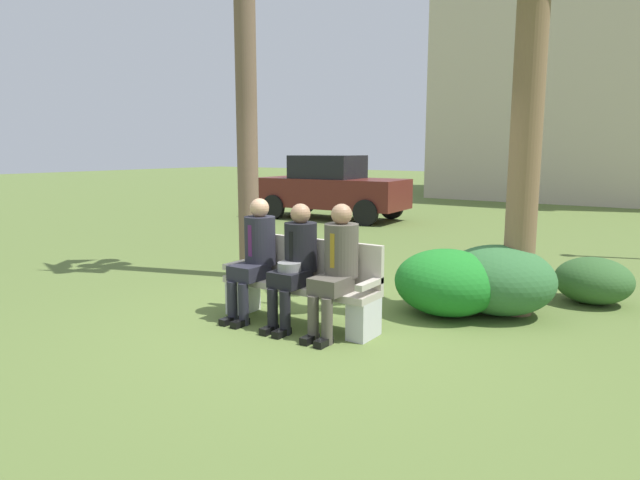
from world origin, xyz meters
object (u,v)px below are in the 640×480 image
at_px(shrub_mid_lawn, 593,280).
at_px(shrub_near_bench, 447,282).
at_px(palm_tree_tall, 531,16).
at_px(shrub_far_lawn, 498,280).
at_px(seated_man_right, 337,263).
at_px(parked_car_near, 331,187).
at_px(seated_man_left, 255,252).
at_px(building_backdrop, 610,40).
at_px(park_bench, 302,285).
at_px(seated_man_middle, 295,259).

bearing_deg(shrub_mid_lawn, shrub_near_bench, -132.04).
height_order(palm_tree_tall, shrub_far_lawn, palm_tree_tall).
bearing_deg(seated_man_right, shrub_near_bench, 62.70).
distance_m(seated_man_right, shrub_mid_lawn, 3.36).
bearing_deg(parked_car_near, shrub_mid_lawn, -36.19).
relative_size(shrub_near_bench, parked_car_near, 0.30).
bearing_deg(seated_man_left, parked_car_near, 117.50).
distance_m(shrub_far_lawn, building_backdrop, 18.80).
bearing_deg(building_backdrop, shrub_near_bench, -86.95).
distance_m(park_bench, shrub_far_lawn, 2.22).
bearing_deg(seated_man_left, shrub_far_lawn, 37.01).
relative_size(palm_tree_tall, shrub_mid_lawn, 5.30).
xyz_separation_m(shrub_near_bench, shrub_far_lawn, (0.46, 0.36, 0.02)).
bearing_deg(seated_man_middle, parked_car_near, 120.54).
relative_size(seated_man_middle, shrub_mid_lawn, 1.43).
bearing_deg(building_backdrop, shrub_mid_lawn, -82.36).
height_order(seated_man_middle, palm_tree_tall, palm_tree_tall).
relative_size(seated_man_right, building_backdrop, 0.11).
bearing_deg(shrub_far_lawn, shrub_mid_lawn, 52.20).
height_order(park_bench, seated_man_right, seated_man_right).
xyz_separation_m(seated_man_left, seated_man_right, (1.05, -0.00, -0.00)).
xyz_separation_m(seated_man_right, shrub_far_lawn, (1.12, 1.64, -0.34)).
xyz_separation_m(seated_man_middle, building_backdrop, (0.18, 19.57, 5.16)).
bearing_deg(park_bench, shrub_far_lawn, 42.83).
height_order(park_bench, shrub_mid_lawn, park_bench).
bearing_deg(park_bench, palm_tree_tall, 42.57).
relative_size(park_bench, shrub_near_bench, 1.50).
relative_size(park_bench, parked_car_near, 0.45).
bearing_deg(seated_man_left, park_bench, 12.88).
bearing_deg(park_bench, parked_car_near, 120.88).
distance_m(seated_man_left, building_backdrop, 20.24).
bearing_deg(palm_tree_tall, seated_man_right, -125.81).
bearing_deg(shrub_far_lawn, shrub_near_bench, -141.78).
relative_size(palm_tree_tall, building_backdrop, 0.41).
bearing_deg(parked_car_near, shrub_far_lawn, -44.92).
xyz_separation_m(shrub_near_bench, building_backdrop, (-0.97, 18.29, 5.50)).
distance_m(parked_car_near, building_backdrop, 13.60).
xyz_separation_m(seated_man_left, shrub_far_lawn, (2.17, 1.64, -0.34)).
bearing_deg(seated_man_middle, shrub_near_bench, 47.92).
height_order(seated_man_middle, seated_man_right, seated_man_right).
bearing_deg(parked_car_near, seated_man_right, -56.83).
xyz_separation_m(park_bench, shrub_mid_lawn, (2.46, 2.58, -0.14)).
distance_m(park_bench, seated_man_right, 0.61).
relative_size(seated_man_middle, shrub_far_lawn, 1.03).
bearing_deg(seated_man_middle, seated_man_right, 0.96).
bearing_deg(building_backdrop, parked_car_near, -112.57).
height_order(shrub_far_lawn, building_backdrop, building_backdrop).
bearing_deg(shrub_far_lawn, seated_man_middle, -134.54).
relative_size(seated_man_middle, palm_tree_tall, 0.27).
distance_m(seated_man_right, parked_car_near, 9.44).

